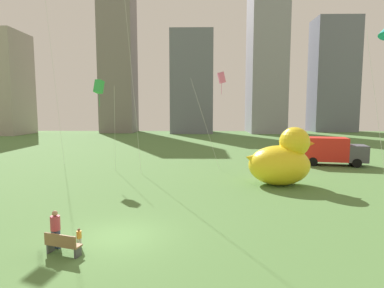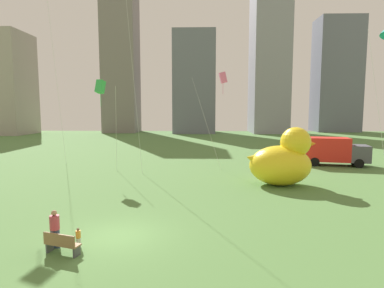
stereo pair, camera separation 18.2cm
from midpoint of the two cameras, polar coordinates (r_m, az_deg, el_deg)
ground_plane at (r=15.63m, az=-13.18°, el=-15.66°), size 140.00×140.00×0.00m
park_bench at (r=14.32m, az=-22.32°, el=-16.05°), size 1.55×0.87×0.90m
person_adult at (r=14.92m, az=-23.35°, el=-13.44°), size 0.40×0.40×1.62m
person_child at (r=14.78m, az=-19.69°, el=-15.25°), size 0.21×0.21×0.84m
giant_inflatable_duck at (r=25.38m, az=15.39°, el=-2.83°), size 5.34×3.43×4.43m
box_truck at (r=36.09m, az=23.07°, el=-1.15°), size 6.87×3.53×2.85m
city_skyline at (r=79.76m, az=1.24°, el=13.29°), size 87.77×20.74×40.62m
kite_green at (r=29.57m, az=-16.31°, el=9.66°), size 2.01×2.43×8.33m
kite_pink at (r=33.98m, az=5.06°, el=11.54°), size 3.67×3.58×9.61m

